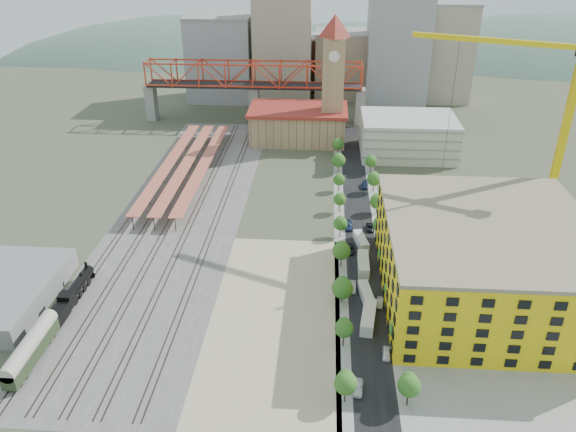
# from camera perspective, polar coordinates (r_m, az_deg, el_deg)

# --- Properties ---
(ground) EXTENTS (400.00, 400.00, 0.00)m
(ground) POSITION_cam_1_polar(r_m,az_deg,el_deg) (149.82, 1.29, -2.93)
(ground) COLOR #474C38
(ground) RESTS_ON ground
(ballast_strip) EXTENTS (36.00, 165.00, 0.06)m
(ballast_strip) POSITION_cam_1_polar(r_m,az_deg,el_deg) (170.16, -10.62, 0.52)
(ballast_strip) COLOR #605E59
(ballast_strip) RESTS_ON ground
(dirt_lot) EXTENTS (28.00, 67.00, 0.06)m
(dirt_lot) POSITION_cam_1_polar(r_m,az_deg,el_deg) (123.92, -1.29, -10.22)
(dirt_lot) COLOR tan
(dirt_lot) RESTS_ON ground
(street_asphalt) EXTENTS (12.00, 170.00, 0.06)m
(street_asphalt) POSITION_cam_1_polar(r_m,az_deg,el_deg) (163.17, 7.17, -0.44)
(street_asphalt) COLOR black
(street_asphalt) RESTS_ON ground
(sidewalk_west) EXTENTS (3.00, 170.00, 0.04)m
(sidewalk_west) POSITION_cam_1_polar(r_m,az_deg,el_deg) (162.91, 5.24, -0.38)
(sidewalk_west) COLOR gray
(sidewalk_west) RESTS_ON ground
(sidewalk_east) EXTENTS (3.00, 170.00, 0.04)m
(sidewalk_east) POSITION_cam_1_polar(r_m,az_deg,el_deg) (163.63, 9.09, -0.50)
(sidewalk_east) COLOR gray
(sidewalk_east) RESTS_ON ground
(construction_pad) EXTENTS (50.00, 90.00, 0.06)m
(construction_pad) POSITION_cam_1_polar(r_m,az_deg,el_deg) (138.61, 19.96, -7.56)
(construction_pad) COLOR gray
(construction_pad) RESTS_ON ground
(rail_tracks) EXTENTS (26.56, 160.00, 0.18)m
(rail_tracks) POSITION_cam_1_polar(r_m,az_deg,el_deg) (170.56, -11.21, 0.57)
(rail_tracks) COLOR #382B23
(rail_tracks) RESTS_ON ground
(platform_canopies) EXTENTS (16.00, 80.00, 4.12)m
(platform_canopies) POSITION_cam_1_polar(r_m,az_deg,el_deg) (194.00, -10.28, 5.28)
(platform_canopies) COLOR #AF5643
(platform_canopies) RESTS_ON ground
(station_hall) EXTENTS (38.00, 24.00, 13.10)m
(station_hall) POSITION_cam_1_polar(r_m,az_deg,el_deg) (222.42, 1.04, 9.34)
(station_hall) COLOR tan
(station_hall) RESTS_ON ground
(clock_tower) EXTENTS (12.00, 12.00, 52.00)m
(clock_tower) POSITION_cam_1_polar(r_m,az_deg,el_deg) (214.41, 4.65, 14.68)
(clock_tower) COLOR tan
(clock_tower) RESTS_ON ground
(parking_garage) EXTENTS (34.00, 26.00, 14.00)m
(parking_garage) POSITION_cam_1_polar(r_m,az_deg,el_deg) (212.90, 12.06, 7.99)
(parking_garage) COLOR silver
(parking_garage) RESTS_ON ground
(truss_bridge) EXTENTS (94.00, 9.60, 25.60)m
(truss_bridge) POSITION_cam_1_polar(r_m,az_deg,el_deg) (242.89, -3.51, 13.84)
(truss_bridge) COLOR gray
(truss_bridge) RESTS_ON ground
(construction_building) EXTENTS (44.60, 50.60, 18.80)m
(construction_building) POSITION_cam_1_polar(r_m,az_deg,el_deg) (132.86, 19.36, -4.24)
(construction_building) COLOR yellow
(construction_building) RESTS_ON ground
(warehouse) EXTENTS (22.00, 32.00, 5.00)m
(warehouse) POSITION_cam_1_polar(r_m,az_deg,el_deg) (142.46, -27.14, -6.92)
(warehouse) COLOR gray
(warehouse) RESTS_ON ground
(street_trees) EXTENTS (15.40, 124.40, 8.00)m
(street_trees) POSITION_cam_1_polar(r_m,az_deg,el_deg) (154.42, 7.33, -2.18)
(street_trees) COLOR #22611D
(street_trees) RESTS_ON ground
(skyline) EXTENTS (133.00, 46.00, 60.00)m
(skyline) POSITION_cam_1_polar(r_m,az_deg,el_deg) (276.61, 4.43, 16.32)
(skyline) COLOR #9EA0A3
(skyline) RESTS_ON ground
(distant_hills) EXTENTS (647.00, 264.00, 227.00)m
(distant_hills) POSITION_cam_1_polar(r_m,az_deg,el_deg) (420.89, 9.09, 5.42)
(distant_hills) COLOR #4C6B59
(distant_hills) RESTS_ON ground
(locomotive) EXTENTS (2.82, 21.75, 5.44)m
(locomotive) POSITION_cam_1_polar(r_m,az_deg,el_deg) (136.42, -20.98, -7.35)
(locomotive) COLOR black
(locomotive) RESTS_ON ground
(coach) EXTENTS (3.12, 18.12, 5.69)m
(coach) POSITION_cam_1_polar(r_m,az_deg,el_deg) (122.01, -24.67, -12.12)
(coach) COLOR #27381F
(coach) RESTS_ON ground
(tower_crane) EXTENTS (51.60, 23.23, 58.90)m
(tower_crane) POSITION_cam_1_polar(r_m,az_deg,el_deg) (156.01, 25.41, 10.20)
(tower_crane) COLOR yellow
(tower_crane) RESTS_ON ground
(site_trailer_a) EXTENTS (4.18, 10.58, 2.82)m
(site_trailer_a) POSITION_cam_1_polar(r_m,az_deg,el_deg) (122.68, 8.17, -10.18)
(site_trailer_a) COLOR silver
(site_trailer_a) RESTS_ON ground
(site_trailer_b) EXTENTS (3.52, 8.81, 2.34)m
(site_trailer_b) POSITION_cam_1_polar(r_m,az_deg,el_deg) (129.92, 7.93, -7.88)
(site_trailer_b) COLOR silver
(site_trailer_b) RESTS_ON ground
(site_trailer_c) EXTENTS (2.78, 10.03, 2.73)m
(site_trailer_c) POSITION_cam_1_polar(r_m,az_deg,el_deg) (140.21, 7.66, -4.87)
(site_trailer_c) COLOR silver
(site_trailer_c) RESTS_ON ground
(site_trailer_d) EXTENTS (4.06, 9.01, 2.39)m
(site_trailer_d) POSITION_cam_1_polar(r_m,az_deg,el_deg) (150.37, 7.42, -2.53)
(site_trailer_d) COLOR silver
(site_trailer_d) RESTS_ON ground
(car_0) EXTENTS (2.25, 4.63, 1.52)m
(car_0) POSITION_cam_1_polar(r_m,az_deg,el_deg) (107.73, 7.14, -16.92)
(car_0) COLOR white
(car_0) RESTS_ON ground
(car_1) EXTENTS (1.83, 4.77, 1.55)m
(car_1) POSITION_cam_1_polar(r_m,az_deg,el_deg) (132.61, 6.54, -7.18)
(car_1) COLOR #ACACB1
(car_1) RESTS_ON ground
(car_2) EXTENTS (2.39, 5.07, 1.40)m
(car_2) POSITION_cam_1_polar(r_m,az_deg,el_deg) (147.24, 6.31, -3.38)
(car_2) COLOR black
(car_2) RESTS_ON ground
(car_3) EXTENTS (2.27, 5.23, 1.50)m
(car_3) POSITION_cam_1_polar(r_m,az_deg,el_deg) (158.34, 6.18, -1.00)
(car_3) COLOR navy
(car_3) RESTS_ON ground
(car_4) EXTENTS (1.97, 4.12, 1.36)m
(car_4) POSITION_cam_1_polar(r_m,az_deg,el_deg) (115.46, 9.98, -13.61)
(car_4) COLOR white
(car_4) RESTS_ON ground
(car_5) EXTENTS (1.91, 4.17, 1.33)m
(car_5) POSITION_cam_1_polar(r_m,az_deg,el_deg) (128.64, 9.32, -8.68)
(car_5) COLOR #A6A7AC
(car_5) RESTS_ON ground
(car_6) EXTENTS (2.21, 4.69, 1.30)m
(car_6) POSITION_cam_1_polar(r_m,az_deg,el_deg) (158.41, 8.35, -1.17)
(car_6) COLOR black
(car_6) RESTS_ON ground
(car_7) EXTENTS (2.48, 5.27, 1.49)m
(car_7) POSITION_cam_1_polar(r_m,az_deg,el_deg) (183.92, 7.80, 3.11)
(car_7) COLOR #1A2B4D
(car_7) RESTS_ON ground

